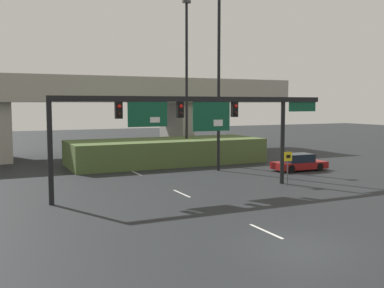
# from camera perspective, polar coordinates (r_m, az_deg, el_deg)

# --- Properties ---
(ground_plane) EXTENTS (160.00, 160.00, 0.00)m
(ground_plane) POSITION_cam_1_polar(r_m,az_deg,el_deg) (17.90, 13.43, -12.50)
(ground_plane) COLOR black
(lane_markings) EXTENTS (0.14, 28.81, 0.01)m
(lane_markings) POSITION_cam_1_polar(r_m,az_deg,el_deg) (31.09, -4.61, -4.82)
(lane_markings) COLOR silver
(lane_markings) RESTS_ON ground
(signal_gantry) EXTENTS (17.94, 0.44, 5.81)m
(signal_gantry) POSITION_cam_1_polar(r_m,az_deg,el_deg) (27.13, 0.31, 3.85)
(signal_gantry) COLOR black
(signal_gantry) RESTS_ON ground
(speed_limit_sign) EXTENTS (0.60, 0.11, 2.27)m
(speed_limit_sign) POSITION_cam_1_polar(r_m,az_deg,el_deg) (30.14, 12.08, -2.38)
(speed_limit_sign) COLOR #4C4C4C
(speed_limit_sign) RESTS_ON ground
(highway_light_pole_near) EXTENTS (0.70, 0.36, 14.58)m
(highway_light_pole_near) POSITION_cam_1_polar(r_m,az_deg,el_deg) (41.13, -0.69, 8.35)
(highway_light_pole_near) COLOR black
(highway_light_pole_near) RESTS_ON ground
(highway_light_pole_far) EXTENTS (0.70, 0.36, 17.91)m
(highway_light_pole_far) POSITION_cam_1_polar(r_m,az_deg,el_deg) (36.09, 3.43, 11.45)
(highway_light_pole_far) COLOR black
(highway_light_pole_far) RESTS_ON ground
(overpass_bridge) EXTENTS (42.23, 8.26, 8.00)m
(overpass_bridge) POSITION_cam_1_polar(r_m,az_deg,el_deg) (47.20, -12.09, 5.56)
(overpass_bridge) COLOR #A39E93
(overpass_bridge) RESTS_ON ground
(grass_embankment) EXTENTS (17.28, 6.25, 2.18)m
(grass_embankment) POSITION_cam_1_polar(r_m,az_deg,el_deg) (40.31, -3.26, -0.95)
(grass_embankment) COLOR #4C6033
(grass_embankment) RESTS_ON ground
(parked_sedan_near_right) EXTENTS (4.49, 1.92, 1.36)m
(parked_sedan_near_right) POSITION_cam_1_polar(r_m,az_deg,el_deg) (37.14, 13.41, -2.32)
(parked_sedan_near_right) COLOR maroon
(parked_sedan_near_right) RESTS_ON ground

